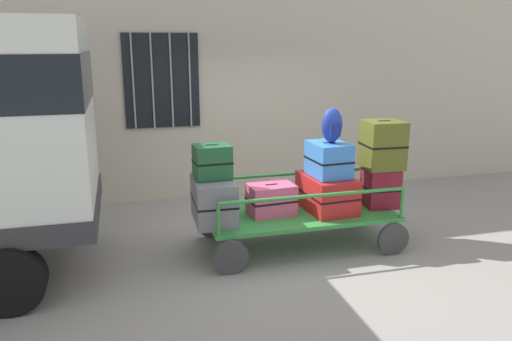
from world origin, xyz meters
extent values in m
plane|color=gray|center=(0.00, 0.00, 0.00)|extent=(40.00, 40.00, 0.00)
cube|color=#BCB29E|center=(0.00, 2.45, 2.50)|extent=(12.00, 0.30, 5.00)
cube|color=black|center=(-1.28, 2.28, 2.00)|extent=(1.20, 0.04, 1.50)
cylinder|color=gray|center=(-1.73, 2.24, 2.00)|extent=(0.03, 0.03, 1.50)
cylinder|color=gray|center=(-1.43, 2.24, 2.00)|extent=(0.03, 0.03, 1.50)
cylinder|color=gray|center=(-1.13, 2.24, 2.00)|extent=(0.03, 0.03, 1.50)
cylinder|color=gray|center=(-0.83, 2.24, 2.00)|extent=(0.03, 0.03, 1.50)
cylinder|color=black|center=(-3.11, -1.05, 0.35)|extent=(0.70, 0.22, 0.70)
cube|color=#2D8438|center=(0.22, -0.19, 0.44)|extent=(2.42, 1.12, 0.05)
cylinder|color=#383838|center=(1.26, -0.77, 0.21)|extent=(0.42, 0.06, 0.42)
cylinder|color=#383838|center=(1.26, 0.39, 0.21)|extent=(0.42, 0.06, 0.42)
cylinder|color=#383838|center=(-0.83, -0.77, 0.21)|extent=(0.42, 0.06, 0.42)
cylinder|color=#383838|center=(-0.83, 0.39, 0.21)|extent=(0.42, 0.06, 0.42)
cylinder|color=#2D8438|center=(1.39, -0.71, 0.66)|extent=(0.04, 0.04, 0.38)
cylinder|color=#2D8438|center=(1.39, 0.33, 0.66)|extent=(0.04, 0.04, 0.38)
cylinder|color=#2D8438|center=(-0.96, -0.71, 0.66)|extent=(0.04, 0.04, 0.38)
cylinder|color=#2D8438|center=(-0.96, 0.33, 0.66)|extent=(0.04, 0.04, 0.38)
cylinder|color=#2D8438|center=(0.22, -0.71, 0.85)|extent=(2.34, 0.04, 0.04)
cylinder|color=#2D8438|center=(0.22, 0.33, 0.85)|extent=(2.34, 0.04, 0.04)
cube|color=slate|center=(-0.92, -0.21, 0.73)|extent=(0.50, 0.80, 0.54)
cube|color=black|center=(-0.92, -0.21, 0.73)|extent=(0.51, 0.81, 0.02)
cube|color=black|center=(-0.92, -0.21, 1.00)|extent=(0.16, 0.03, 0.02)
cube|color=#194C28|center=(-0.92, -0.17, 1.21)|extent=(0.45, 0.37, 0.41)
cube|color=black|center=(-0.92, -0.17, 1.21)|extent=(0.46, 0.38, 0.02)
cube|color=black|center=(-0.92, -0.17, 1.41)|extent=(0.15, 0.04, 0.02)
cube|color=#CC4C72|center=(-0.16, -0.17, 0.66)|extent=(0.60, 0.44, 0.39)
cube|color=black|center=(-0.16, -0.17, 0.66)|extent=(0.62, 0.45, 0.02)
cube|color=black|center=(-0.16, -0.17, 0.86)|extent=(0.16, 0.04, 0.02)
cube|color=#B21E1E|center=(0.59, -0.19, 0.70)|extent=(0.61, 0.85, 0.46)
cube|color=black|center=(0.59, -0.19, 0.70)|extent=(0.63, 0.86, 0.02)
cube|color=black|center=(0.59, -0.19, 0.92)|extent=(0.16, 0.04, 0.02)
cube|color=#3372C6|center=(0.59, -0.20, 1.15)|extent=(0.48, 0.58, 0.44)
cube|color=black|center=(0.59, -0.20, 1.15)|extent=(0.49, 0.59, 0.02)
cube|color=black|center=(0.59, -0.20, 1.37)|extent=(0.16, 0.04, 0.02)
cube|color=maroon|center=(1.35, -0.22, 0.72)|extent=(0.46, 0.45, 0.52)
cube|color=black|center=(1.35, -0.22, 0.72)|extent=(0.47, 0.46, 0.02)
cube|color=black|center=(1.35, -0.22, 0.98)|extent=(0.15, 0.04, 0.02)
cube|color=#4C5119|center=(1.35, -0.22, 1.30)|extent=(0.51, 0.48, 0.63)
cube|color=black|center=(1.35, -0.22, 1.30)|extent=(0.52, 0.49, 0.02)
cube|color=black|center=(1.35, -0.22, 1.61)|extent=(0.16, 0.04, 0.02)
ellipsoid|color=navy|center=(0.61, -0.23, 1.60)|extent=(0.27, 0.19, 0.44)
cube|color=navy|center=(0.61, -0.32, 1.55)|extent=(0.14, 0.06, 0.15)
camera|label=1|loc=(-1.95, -6.02, 2.63)|focal=35.30mm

